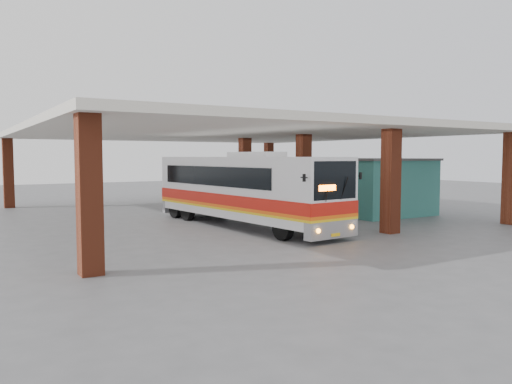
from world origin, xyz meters
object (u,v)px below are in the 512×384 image
at_px(coach_bus, 244,190).
at_px(red_chair, 292,204).
at_px(motorcycle, 335,208).
at_px(pedestrian, 314,212).

relative_size(coach_bus, red_chair, 13.80).
relative_size(motorcycle, red_chair, 2.29).
bearing_deg(red_chair, coach_bus, -136.56).
relative_size(pedestrian, red_chair, 2.04).
distance_m(coach_bus, pedestrian, 3.72).
xyz_separation_m(pedestrian, red_chair, (4.48, 7.79, -0.48)).
relative_size(coach_bus, pedestrian, 6.75).
relative_size(motorcycle, pedestrian, 1.12).
height_order(motorcycle, pedestrian, pedestrian).
xyz_separation_m(motorcycle, red_chair, (0.20, 4.18, -0.12)).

